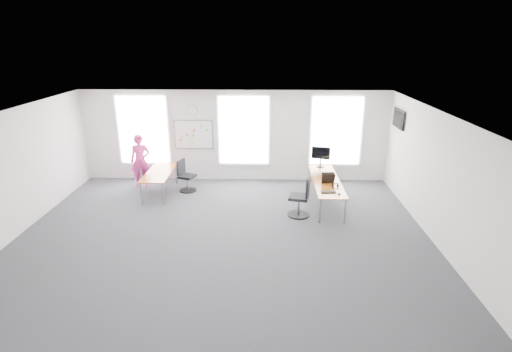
{
  "coord_description": "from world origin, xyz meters",
  "views": [
    {
      "loc": [
        1.02,
        -8.77,
        4.6
      ],
      "look_at": [
        0.77,
        1.2,
        1.1
      ],
      "focal_mm": 28.0,
      "sensor_mm": 36.0,
      "label": 1
    }
  ],
  "objects_px": {
    "desk_left": "(159,174)",
    "headphones": "(335,185)",
    "monitor": "(321,155)",
    "desk_right": "(326,181)",
    "chair_left": "(186,177)",
    "person": "(140,161)",
    "chair_right": "(301,199)",
    "keyboard": "(329,192)"
  },
  "relations": [
    {
      "from": "person",
      "to": "keyboard",
      "type": "bearing_deg",
      "value": -30.05
    },
    {
      "from": "desk_right",
      "to": "desk_left",
      "type": "relative_size",
      "value": 1.52
    },
    {
      "from": "desk_left",
      "to": "monitor",
      "type": "height_order",
      "value": "monitor"
    },
    {
      "from": "chair_right",
      "to": "chair_left",
      "type": "height_order",
      "value": "chair_right"
    },
    {
      "from": "chair_right",
      "to": "person",
      "type": "xyz_separation_m",
      "value": [
        -4.95,
        2.16,
        0.36
      ]
    },
    {
      "from": "desk_right",
      "to": "headphones",
      "type": "height_order",
      "value": "headphones"
    },
    {
      "from": "desk_right",
      "to": "person",
      "type": "relative_size",
      "value": 1.68
    },
    {
      "from": "headphones",
      "to": "monitor",
      "type": "height_order",
      "value": "monitor"
    },
    {
      "from": "desk_right",
      "to": "chair_right",
      "type": "relative_size",
      "value": 2.58
    },
    {
      "from": "chair_right",
      "to": "person",
      "type": "relative_size",
      "value": 0.65
    },
    {
      "from": "keyboard",
      "to": "person",
      "type": "bearing_deg",
      "value": 153.58
    },
    {
      "from": "desk_right",
      "to": "chair_left",
      "type": "relative_size",
      "value": 2.89
    },
    {
      "from": "person",
      "to": "keyboard",
      "type": "xyz_separation_m",
      "value": [
        5.66,
        -2.2,
        -0.14
      ]
    },
    {
      "from": "desk_right",
      "to": "headphones",
      "type": "bearing_deg",
      "value": -72.9
    },
    {
      "from": "desk_left",
      "to": "headphones",
      "type": "distance_m",
      "value": 5.29
    },
    {
      "from": "desk_right",
      "to": "chair_right",
      "type": "bearing_deg",
      "value": -129.44
    },
    {
      "from": "chair_right",
      "to": "person",
      "type": "distance_m",
      "value": 5.41
    },
    {
      "from": "chair_left",
      "to": "monitor",
      "type": "relative_size",
      "value": 1.53
    },
    {
      "from": "person",
      "to": "keyboard",
      "type": "distance_m",
      "value": 6.08
    },
    {
      "from": "keyboard",
      "to": "monitor",
      "type": "height_order",
      "value": "monitor"
    },
    {
      "from": "headphones",
      "to": "monitor",
      "type": "distance_m",
      "value": 1.81
    },
    {
      "from": "chair_right",
      "to": "person",
      "type": "height_order",
      "value": "person"
    },
    {
      "from": "desk_left",
      "to": "desk_right",
      "type": "bearing_deg",
      "value": -6.71
    },
    {
      "from": "monitor",
      "to": "desk_left",
      "type": "bearing_deg",
      "value": -156.67
    },
    {
      "from": "person",
      "to": "headphones",
      "type": "distance_m",
      "value": 6.16
    },
    {
      "from": "chair_right",
      "to": "headphones",
      "type": "height_order",
      "value": "chair_right"
    },
    {
      "from": "person",
      "to": "headphones",
      "type": "xyz_separation_m",
      "value": [
        5.9,
        -1.76,
        -0.11
      ]
    },
    {
      "from": "desk_left",
      "to": "monitor",
      "type": "relative_size",
      "value": 2.91
    },
    {
      "from": "person",
      "to": "keyboard",
      "type": "height_order",
      "value": "person"
    },
    {
      "from": "keyboard",
      "to": "desk_left",
      "type": "bearing_deg",
      "value": 157.0
    },
    {
      "from": "desk_left",
      "to": "headphones",
      "type": "bearing_deg",
      "value": -12.42
    },
    {
      "from": "desk_right",
      "to": "desk_left",
      "type": "xyz_separation_m",
      "value": [
        -4.99,
        0.59,
        -0.02
      ]
    },
    {
      "from": "chair_right",
      "to": "chair_left",
      "type": "bearing_deg",
      "value": -104.25
    },
    {
      "from": "desk_left",
      "to": "monitor",
      "type": "distance_m",
      "value": 5.03
    },
    {
      "from": "person",
      "to": "keyboard",
      "type": "relative_size",
      "value": 4.26
    },
    {
      "from": "person",
      "to": "desk_left",
      "type": "bearing_deg",
      "value": -48.63
    },
    {
      "from": "desk_right",
      "to": "keyboard",
      "type": "xyz_separation_m",
      "value": [
        -0.07,
        -1.0,
        0.05
      ]
    },
    {
      "from": "chair_right",
      "to": "chair_left",
      "type": "distance_m",
      "value": 3.89
    },
    {
      "from": "chair_right",
      "to": "keyboard",
      "type": "height_order",
      "value": "chair_right"
    },
    {
      "from": "desk_right",
      "to": "chair_right",
      "type": "height_order",
      "value": "chair_right"
    },
    {
      "from": "headphones",
      "to": "desk_right",
      "type": "bearing_deg",
      "value": 119.44
    },
    {
      "from": "chair_right",
      "to": "keyboard",
      "type": "bearing_deg",
      "value": 99.07
    }
  ]
}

